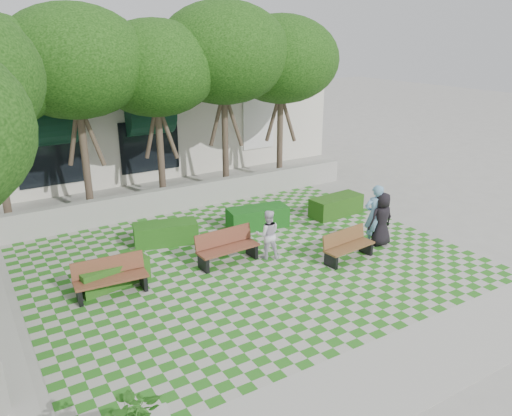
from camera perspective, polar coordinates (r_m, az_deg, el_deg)
ground at (r=13.64m, az=1.55°, el=-7.73°), size 90.00×90.00×0.00m
lawn at (r=14.40m, az=-0.65°, el=-6.16°), size 12.00×12.00×0.00m
sidewalk_south at (r=10.64m, az=16.23°, el=-17.35°), size 16.00×2.00×0.01m
retaining_wall at (r=18.56m, az=-8.99°, el=1.11°), size 15.00×0.36×0.90m
bench_east at (r=14.63m, az=10.44°, el=-4.28°), size 1.71×0.72×0.87m
bench_mid at (r=14.21m, az=-3.34°, el=-4.54°), size 1.84×0.69×0.95m
bench_west at (r=13.07m, az=-16.29°, el=-7.65°), size 1.83×0.72×0.94m
hedge_east at (r=18.09m, az=9.15°, el=0.26°), size 2.03×0.92×0.69m
hedge_midright at (r=16.72m, az=0.19°, el=-1.09°), size 2.12×1.12×0.70m
hedge_midleft at (r=15.73m, az=-10.27°, el=-2.86°), size 2.07×1.24×0.68m
hedge_west at (r=13.56m, az=-16.06°, el=-7.22°), size 1.92×1.03×0.64m
person_blue at (r=15.64m, az=13.45°, el=-0.79°), size 0.81×0.66×1.91m
person_dark at (r=15.67m, az=14.14°, el=-1.24°), size 0.86×0.59×1.69m
person_white at (r=14.37m, az=1.35°, el=-3.03°), size 0.87×0.79×1.47m
tree_row at (r=16.81m, az=-15.57°, el=15.23°), size 17.70×13.40×7.41m
building at (r=25.64m, az=-14.37°, el=10.61°), size 18.00×8.92×5.15m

